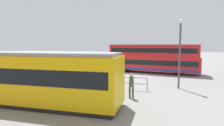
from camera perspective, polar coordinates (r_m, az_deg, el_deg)
ground_plane at (r=22.28m, az=5.97°, el=-4.06°), size 160.00×160.00×0.00m
double_decker_bus at (r=25.41m, az=12.26°, el=1.50°), size 12.12×4.81×3.83m
tram_yellow at (r=13.97m, az=-29.32°, el=-3.46°), size 15.13×3.23×3.28m
pedestrian_near_railing at (r=18.93m, az=-3.64°, el=-2.77°), size 0.35×0.36×1.69m
pedestrian_crossing at (r=13.08m, az=5.96°, el=-6.43°), size 0.40×0.40×1.75m
pedestrian_railing at (r=16.50m, az=-6.01°, el=-4.84°), size 9.59×0.69×1.08m
info_sign at (r=18.29m, az=-16.80°, el=-0.61°), size 1.20×0.38×2.60m
street_lamp at (r=16.69m, az=20.08°, el=4.44°), size 0.36×0.36×5.86m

